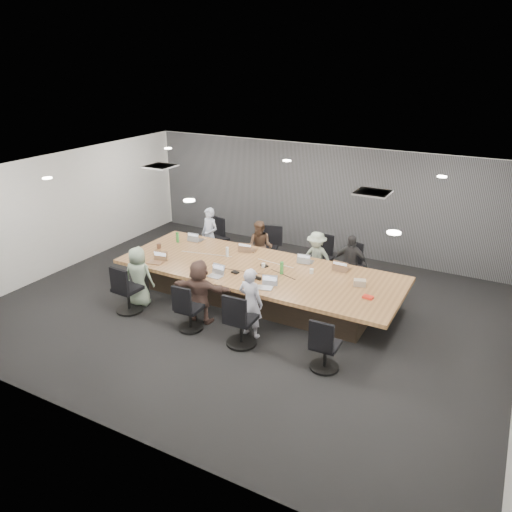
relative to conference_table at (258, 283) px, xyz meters
The scene contains 40 objects.
floor 0.64m from the conference_table, 90.00° to the right, with size 10.00×8.00×0.00m, color black.
ceiling 2.45m from the conference_table, 90.00° to the right, with size 10.00×8.00×0.00m, color white.
wall_back 3.64m from the conference_table, 90.00° to the left, with size 10.00×2.80×0.00m, color silver.
wall_front 4.61m from the conference_table, 90.00° to the right, with size 10.00×2.80×0.00m, color silver.
wall_left 5.12m from the conference_table, behind, with size 8.00×2.80×0.00m, color silver.
curtain 3.56m from the conference_table, 90.00° to the left, with size 9.80×0.04×2.80m, color #56565A.
conference_table is the anchor object (origin of this frame).
chair_0 2.71m from the conference_table, 141.07° to the left, with size 0.54×0.54×0.80m, color black, non-canonical shape.
chair_1 1.83m from the conference_table, 111.37° to the left, with size 0.56×0.56×0.83m, color black, non-canonical shape.
chair_2 1.86m from the conference_table, 65.95° to the left, with size 0.56×0.56×0.83m, color black, non-canonical shape.
chair_3 2.30m from the conference_table, 47.63° to the left, with size 0.49×0.49×0.72m, color black, non-canonical shape.
chair_4 2.69m from the conference_table, 140.77° to the right, with size 0.57×0.57×0.84m, color black, non-canonical shape.
chair_5 1.79m from the conference_table, 108.13° to the right, with size 0.50×0.50×0.74m, color black, non-canonical shape.
chair_6 1.79m from the conference_table, 71.62° to the right, with size 0.58×0.58×0.87m, color black, non-canonical shape.
chair_7 2.75m from the conference_table, 38.12° to the right, with size 0.52×0.52×0.77m, color black, non-canonical shape.
person_0 2.52m from the conference_table, 147.33° to the left, with size 0.51×0.33×1.39m, color silver.
laptop_0 2.28m from the conference_table, 159.19° to the left, with size 0.30×0.21×0.02m, color #B2B2B7.
person_1 1.52m from the conference_table, 116.23° to the left, with size 0.62×0.48×1.27m, color #4F3728.
laptop_1 1.10m from the conference_table, 129.74° to the left, with size 0.33×0.23×0.02m, color #8C6647.
person_2 1.56m from the conference_table, 60.67° to the left, with size 0.81×0.46×1.25m, color #A0B29C.
laptop_2 1.16m from the conference_table, 46.52° to the left, with size 0.29×0.20×0.02m, color #B2B2B7.
person_3 2.07m from the conference_table, 41.04° to the left, with size 0.77×0.32×1.31m, color #262628.
laptop_3 1.78m from the conference_table, 27.29° to the left, with size 0.33×0.23×0.02m, color #8C6647.
person_4 2.49m from the conference_table, 147.04° to the right, with size 0.62×0.41×1.28m, color #90A78D.
laptop_4 2.26m from the conference_table, 158.98° to the right, with size 0.32×0.22×0.02m, color #8C6647.
person_5 1.48m from the conference_table, 112.40° to the right, with size 1.20×0.38×1.30m, color brown.
laptop_5 1.03m from the conference_table, 124.82° to the right, with size 0.29×0.20×0.02m, color #B2B2B7.
person_6 1.49m from the conference_table, 67.30° to the right, with size 0.50×0.33×1.36m, color #B7B5C9.
laptop_6 1.04m from the conference_table, 54.78° to the right, with size 0.30×0.21×0.02m, color #B2B2B7.
bottle_green_left 2.51m from the conference_table, 169.21° to the left, with size 0.07×0.07×0.25m, color green.
bottle_green_right 0.73m from the conference_table, ahead, with size 0.07×0.07×0.26m, color green.
bottle_clear 1.04m from the conference_table, 164.95° to the left, with size 0.07×0.07×0.22m, color silver.
cup_white_far 0.40m from the conference_table, 48.85° to the left, with size 0.08×0.08×0.09m, color white.
cup_white_near 1.19m from the conference_table, 14.42° to the left, with size 0.08×0.08×0.10m, color white.
mug_brown 2.59m from the conference_table, behind, with size 0.10×0.10×0.12m, color brown.
mic_left 0.64m from the conference_table, 124.01° to the right, with size 0.15×0.10×0.03m, color black.
mic_right 0.39m from the conference_table, 65.64° to the left, with size 0.15×0.10×0.03m, color black.
stapler 0.68m from the conference_table, 63.74° to the right, with size 0.17×0.04×0.06m, color black.
canvas_bag 2.17m from the conference_table, ahead, with size 0.23×0.14×0.12m, color #BCA68D.
snack_packet 2.47m from the conference_table, ahead, with size 0.19×0.13×0.04m, color red.
Camera 1 is at (4.51, -7.94, 4.88)m, focal length 35.00 mm.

